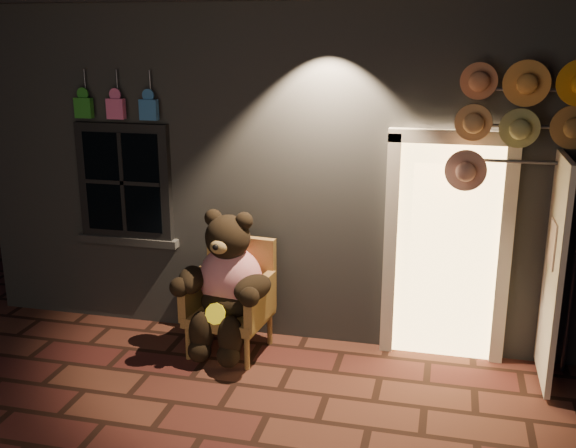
% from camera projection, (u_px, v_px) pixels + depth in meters
% --- Properties ---
extents(ground, '(60.00, 60.00, 0.00)m').
position_uv_depth(ground, '(267.00, 415.00, 5.53)').
color(ground, '#532D20').
rests_on(ground, ground).
extents(shop_building, '(7.30, 5.95, 3.51)m').
position_uv_depth(shop_building, '(347.00, 135.00, 8.78)').
color(shop_building, slate).
rests_on(shop_building, ground).
extents(wicker_armchair, '(0.82, 0.76, 1.10)m').
position_uv_depth(wicker_armchair, '(233.00, 296.00, 6.57)').
color(wicker_armchair, '#B07C44').
rests_on(wicker_armchair, ground).
extents(teddy_bear, '(1.00, 0.82, 1.39)m').
position_uv_depth(teddy_bear, '(227.00, 284.00, 6.39)').
color(teddy_bear, red).
rests_on(teddy_bear, ground).
extents(hat_rack, '(1.58, 0.22, 2.79)m').
position_uv_depth(hat_rack, '(544.00, 119.00, 5.61)').
color(hat_rack, '#59595E').
rests_on(hat_rack, ground).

